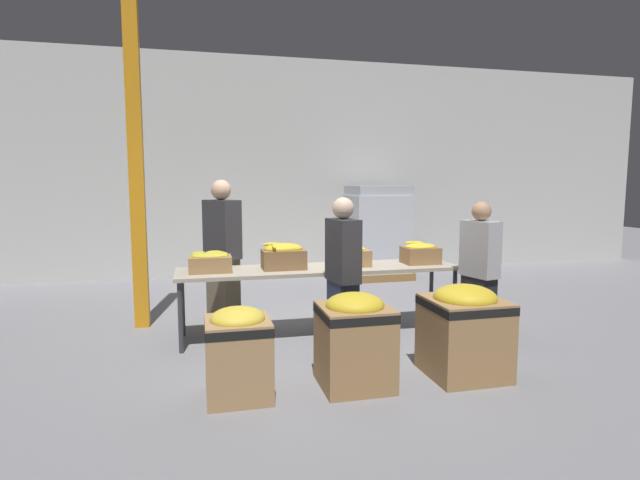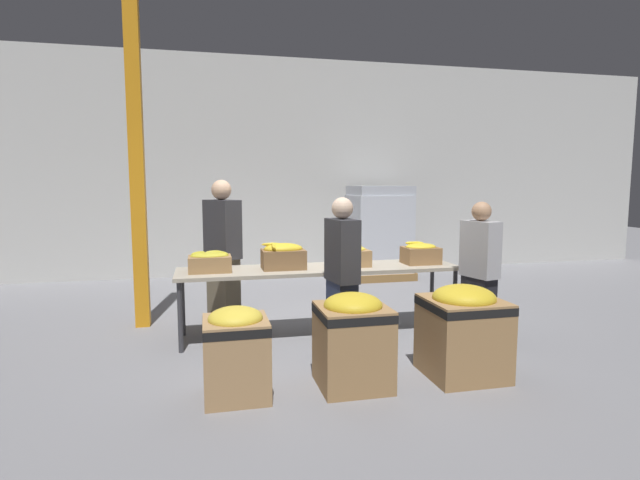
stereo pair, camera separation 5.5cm
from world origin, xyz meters
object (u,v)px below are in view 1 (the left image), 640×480
at_px(banana_box_0, 210,262).
at_px(banana_box_1, 283,256).
at_px(donation_bin_0, 238,350).
at_px(pallet_stack_1, 377,237).
at_px(donation_bin_1, 355,337).
at_px(volunteer_1, 343,278).
at_px(banana_box_3, 420,253).
at_px(banana_box_2, 350,256).
at_px(volunteer_2, 479,273).
at_px(volunteer_0, 223,255).
at_px(sorting_table, 320,272).
at_px(support_pillar, 136,158).
at_px(pallet_stack_0, 377,232).
at_px(donation_bin_2, 464,328).

relative_size(banana_box_0, banana_box_1, 0.94).
distance_m(donation_bin_0, pallet_stack_1, 5.46).
distance_m(banana_box_0, donation_bin_1, 1.92).
distance_m(volunteer_1, donation_bin_0, 1.39).
bearing_deg(pallet_stack_1, banana_box_3, -100.89).
distance_m(banana_box_2, volunteer_2, 1.42).
relative_size(banana_box_2, volunteer_0, 0.25).
bearing_deg(banana_box_3, volunteer_1, -148.45).
relative_size(banana_box_0, banana_box_3, 1.10).
xyz_separation_m(sorting_table, donation_bin_1, (-0.06, -1.49, -0.30)).
bearing_deg(banana_box_0, donation_bin_0, -83.22).
relative_size(volunteer_2, support_pillar, 0.38).
height_order(volunteer_2, donation_bin_0, volunteer_2).
bearing_deg(banana_box_0, banana_box_2, 0.42).
bearing_deg(banana_box_1, volunteer_2, -19.06).
distance_m(banana_box_1, donation_bin_0, 1.69).
distance_m(sorting_table, banana_box_1, 0.46).
relative_size(volunteer_0, pallet_stack_0, 1.05).
relative_size(banana_box_0, pallet_stack_0, 0.27).
height_order(banana_box_1, pallet_stack_1, pallet_stack_1).
relative_size(volunteer_1, support_pillar, 0.39).
distance_m(sorting_table, donation_bin_1, 1.52).
bearing_deg(volunteer_1, donation_bin_2, -138.95).
xyz_separation_m(banana_box_1, banana_box_3, (1.62, -0.01, -0.02)).
height_order(banana_box_3, support_pillar, support_pillar).
bearing_deg(volunteer_1, donation_bin_0, 116.87).
bearing_deg(sorting_table, banana_box_2, 0.11).
height_order(volunteer_0, donation_bin_1, volunteer_0).
distance_m(banana_box_2, banana_box_3, 0.86).
relative_size(volunteer_0, donation_bin_2, 2.13).
height_order(banana_box_0, pallet_stack_0, pallet_stack_0).
xyz_separation_m(banana_box_0, banana_box_1, (0.79, 0.01, 0.04)).
bearing_deg(sorting_table, volunteer_0, 151.54).
height_order(donation_bin_0, pallet_stack_1, pallet_stack_1).
relative_size(volunteer_2, donation_bin_0, 2.06).
bearing_deg(volunteer_0, sorting_table, 29.23).
bearing_deg(banana_box_0, sorting_table, 0.52).
height_order(donation_bin_0, pallet_stack_0, pallet_stack_0).
height_order(pallet_stack_0, pallet_stack_1, pallet_stack_0).
bearing_deg(volunteer_1, banana_box_2, -30.30).
bearing_deg(donation_bin_0, pallet_stack_0, 58.48).
height_order(sorting_table, banana_box_3, banana_box_3).
xyz_separation_m(banana_box_2, donation_bin_2, (0.61, -1.49, -0.45)).
distance_m(sorting_table, donation_bin_0, 1.84).
relative_size(volunteer_2, pallet_stack_1, 1.02).
xyz_separation_m(sorting_table, pallet_stack_1, (1.82, 3.16, 0.02)).
relative_size(banana_box_1, donation_bin_1, 0.59).
relative_size(sorting_table, banana_box_2, 7.17).
xyz_separation_m(donation_bin_0, donation_bin_2, (1.98, -0.00, 0.04)).
height_order(banana_box_0, volunteer_1, volunteer_1).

